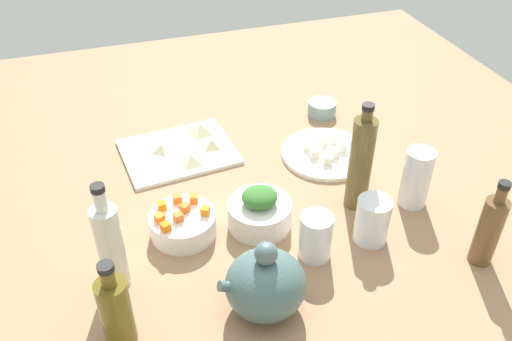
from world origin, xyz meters
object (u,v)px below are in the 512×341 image
cutting_board (178,152)px  plate_tofu (326,154)px  bowl_small_side (322,108)px  bottle_2 (110,245)px  bowl_carrots (183,224)px  drinking_glass_1 (416,178)px  bottle_1 (116,310)px  bottle_0 (489,230)px  teapot (265,284)px  bottle_3 (360,163)px  drinking_glass_0 (316,237)px  drinking_glass_2 (372,220)px  bowl_greens (260,214)px

cutting_board → plate_tofu: plate_tofu is taller
bowl_small_side → bottle_2: bottle_2 is taller
cutting_board → bowl_carrots: bearing=80.8°
plate_tofu → drinking_glass_1: drinking_glass_1 is taller
bottle_1 → bottle_0: bearing=177.4°
plate_tofu → teapot: bearing=53.5°
plate_tofu → bottle_2: size_ratio=0.96×
cutting_board → plate_tofu: 39.00cm
bottle_3 → teapot: bearing=36.8°
bowl_small_side → drinking_glass_0: 57.53cm
cutting_board → drinking_glass_2: (-33.08, 44.46, 4.73)cm
bottle_2 → bottle_1: bearing=86.5°
cutting_board → bottle_1: bottle_1 is taller
teapot → bottle_3: size_ratio=0.62×
bowl_small_side → bottle_0: bearing=96.9°
bowl_small_side → bottle_2: (64.32, 46.79, 8.03)cm
drinking_glass_1 → bowl_carrots: bearing=-6.7°
bottle_3 → drinking_glass_0: (15.55, 12.42, -6.63)cm
bowl_carrots → drinking_glass_1: 53.52cm
drinking_glass_2 → cutting_board: bearing=-53.3°
bowl_small_side → drinking_glass_2: (10.96, 51.18, 3.16)cm
bowl_greens → teapot: teapot is taller
plate_tofu → bottle_1: bottle_1 is taller
bowl_small_side → teapot: 73.02cm
bottle_1 → drinking_glass_1: bearing=-165.9°
bowl_carrots → teapot: 27.17cm
cutting_board → bowl_greens: 34.99cm
teapot → bottle_1: bottle_1 is taller
bowl_greens → drinking_glass_0: size_ratio=1.35×
bowl_carrots → bottle_0: bearing=154.7°
bottle_3 → bowl_small_side: bearing=-102.5°
cutting_board → bowl_carrots: size_ratio=1.97×
bowl_carrots → bowl_greens: bearing=171.5°
bottle_2 → drinking_glass_0: 40.65cm
cutting_board → drinking_glass_1: bearing=142.7°
bowl_carrots → bottle_1: (16.20, 23.53, 5.21)cm
plate_tofu → bottle_0: (-14.98, 44.31, 7.85)cm
plate_tofu → cutting_board: bearing=-19.3°
plate_tofu → bottle_3: bottle_3 is taller
drinking_glass_1 → bowl_small_side: bearing=-84.7°
bowl_greens → bottle_2: (32.03, 7.21, 7.07)cm
bottle_0 → bottle_1: bottle_0 is taller
bowl_small_side → drinking_glass_0: (24.31, 52.05, 3.15)cm
teapot → bottle_0: 46.37cm
teapot → bowl_small_side: bearing=-121.9°
plate_tofu → bowl_greens: 32.16cm
cutting_board → bottle_1: bearing=68.6°
bottle_0 → drinking_glass_2: bearing=-34.2°
bowl_small_side → bottle_2: 79.95cm
bottle_1 → drinking_glass_2: 55.08cm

